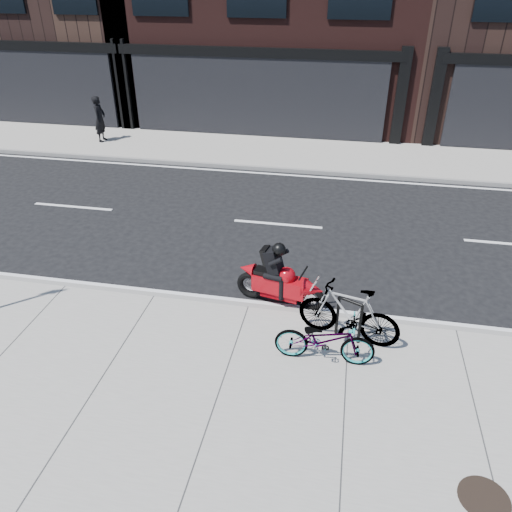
% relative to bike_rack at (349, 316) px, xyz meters
% --- Properties ---
extents(ground, '(120.00, 120.00, 0.00)m').
position_rel_bike_rack_xyz_m(ground, '(-1.98, 2.60, -0.63)').
color(ground, black).
rests_on(ground, ground).
extents(sidewalk_near, '(60.00, 6.00, 0.13)m').
position_rel_bike_rack_xyz_m(sidewalk_near, '(-1.98, -2.40, -0.56)').
color(sidewalk_near, gray).
rests_on(sidewalk_near, ground).
extents(sidewalk_far, '(60.00, 3.50, 0.13)m').
position_rel_bike_rack_xyz_m(sidewalk_far, '(-1.98, 10.35, -0.56)').
color(sidewalk_far, gray).
rests_on(sidewalk_far, ground).
extents(bike_rack, '(0.46, 0.25, 0.85)m').
position_rel_bike_rack_xyz_m(bike_rack, '(0.00, 0.00, 0.00)').
color(bike_rack, black).
rests_on(bike_rack, sidewalk_near).
extents(bicycle_front, '(1.71, 0.61, 0.90)m').
position_rel_bike_rack_xyz_m(bicycle_front, '(-0.39, -0.67, -0.05)').
color(bicycle_front, gray).
rests_on(bicycle_front, sidewalk_near).
extents(bicycle_rear, '(1.94, 0.94, 1.12)m').
position_rel_bike_rack_xyz_m(bicycle_rear, '(-0.01, 0.00, 0.06)').
color(bicycle_rear, gray).
rests_on(bicycle_rear, sidewalk_near).
extents(motorcycle, '(1.90, 0.74, 1.43)m').
position_rel_bike_rack_xyz_m(motorcycle, '(-1.32, 0.98, -0.05)').
color(motorcycle, black).
rests_on(motorcycle, ground).
extents(pedestrian, '(0.44, 0.64, 1.70)m').
position_rel_bike_rack_xyz_m(pedestrian, '(-9.71, 10.21, 0.35)').
color(pedestrian, black).
rests_on(pedestrian, sidewalk_far).
extents(manhole_cover, '(0.72, 0.72, 0.02)m').
position_rel_bike_rack_xyz_m(manhole_cover, '(1.85, -2.92, -0.49)').
color(manhole_cover, black).
rests_on(manhole_cover, sidewalk_near).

